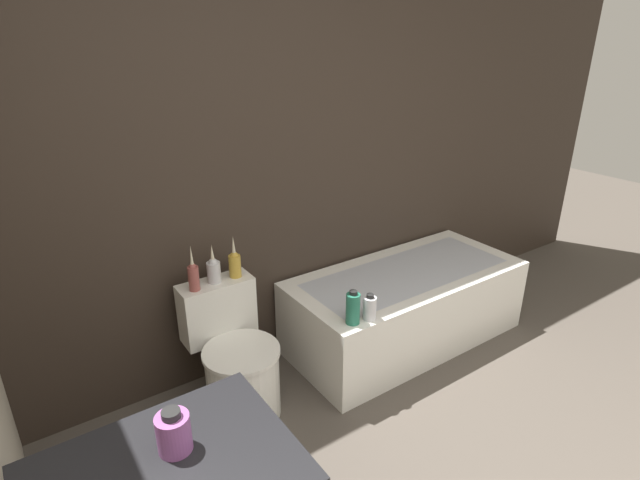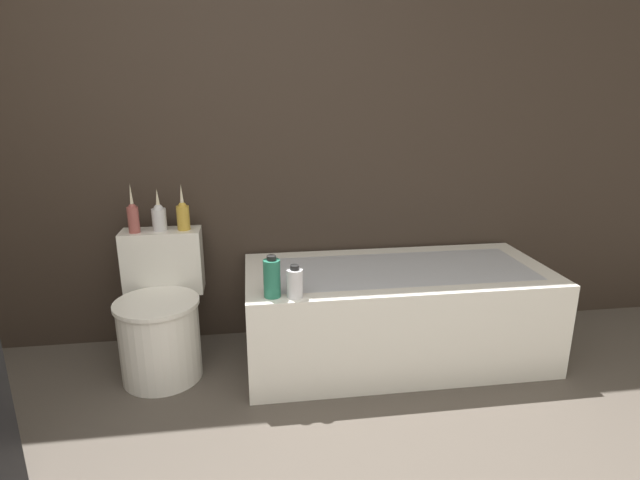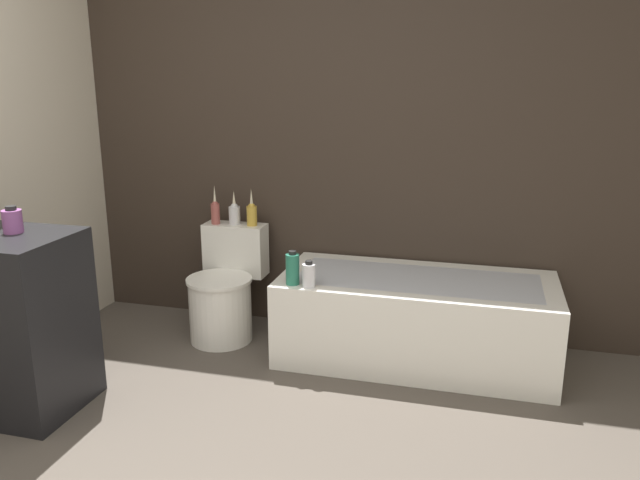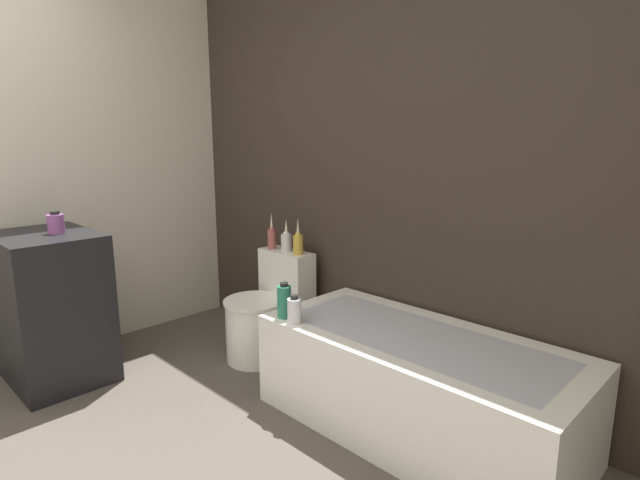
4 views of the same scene
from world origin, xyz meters
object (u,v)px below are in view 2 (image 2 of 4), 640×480
(vase_silver, at_px, (159,216))
(bathtub, at_px, (396,312))
(toilet, at_px, (161,317))
(shampoo_bottle_tall, at_px, (272,278))
(vase_gold, at_px, (133,216))
(shampoo_bottle_short, at_px, (295,283))
(vase_bronze, at_px, (183,215))

(vase_silver, bearing_deg, bathtub, -10.97)
(toilet, bearing_deg, bathtub, -1.43)
(bathtub, relative_size, shampoo_bottle_tall, 8.14)
(vase_gold, xyz_separation_m, shampoo_bottle_short, (0.76, -0.50, -0.20))
(vase_gold, relative_size, vase_silver, 1.16)
(vase_bronze, xyz_separation_m, shampoo_bottle_tall, (0.42, -0.50, -0.18))
(vase_gold, bearing_deg, shampoo_bottle_tall, -35.70)
(vase_gold, xyz_separation_m, vase_bronze, (0.24, 0.02, -0.00))
(vase_bronze, bearing_deg, vase_silver, 177.32)
(shampoo_bottle_tall, bearing_deg, vase_silver, 137.26)
(vase_silver, xyz_separation_m, shampoo_bottle_short, (0.64, -0.52, -0.19))
(shampoo_bottle_short, bearing_deg, vase_gold, 146.93)
(vase_gold, height_order, vase_silver, vase_gold)
(shampoo_bottle_short, bearing_deg, vase_silver, 140.90)
(bathtub, relative_size, vase_silver, 7.22)
(shampoo_bottle_short, bearing_deg, shampoo_bottle_tall, 168.87)
(vase_silver, bearing_deg, vase_bronze, -2.68)
(bathtub, bearing_deg, vase_bronze, 168.13)
(vase_silver, relative_size, shampoo_bottle_short, 1.45)
(bathtub, relative_size, vase_bronze, 6.56)
(toilet, xyz_separation_m, vase_gold, (-0.12, 0.18, 0.48))
(bathtub, distance_m, vase_bronze, 1.22)
(toilet, xyz_separation_m, shampoo_bottle_short, (0.64, -0.32, 0.27))
(vase_gold, relative_size, vase_bronze, 1.06)
(toilet, bearing_deg, shampoo_bottle_short, -26.46)
(vase_gold, bearing_deg, vase_silver, 12.03)
(toilet, distance_m, vase_gold, 0.52)
(vase_bronze, bearing_deg, vase_gold, -175.25)
(shampoo_bottle_tall, xyz_separation_m, shampoo_bottle_short, (0.10, -0.02, -0.02))
(vase_gold, height_order, shampoo_bottle_short, vase_gold)
(bathtub, xyz_separation_m, vase_silver, (-1.20, 0.23, 0.50))
(shampoo_bottle_tall, bearing_deg, vase_gold, 144.30)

